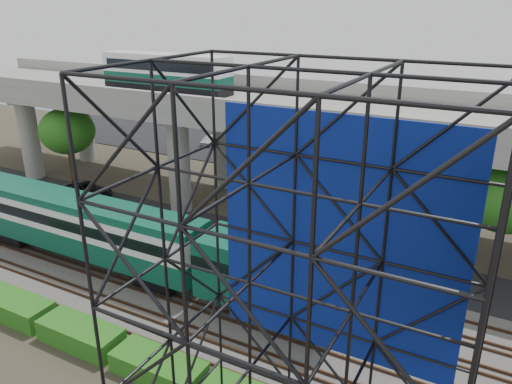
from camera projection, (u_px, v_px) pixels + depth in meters
The scene contains 13 objects.
ground at pixel (194, 322), 27.43m from camera, with size 140.00×140.00×0.00m, color #474233.
ballast_bed at pixel (214, 302), 29.04m from camera, with size 90.00×12.00×0.20m, color slate.
service_road at pixel (278, 245), 36.06m from camera, with size 90.00×5.00×0.08m, color black.
parking_lot at pixel (370, 160), 55.41m from camera, with size 90.00×18.00×0.08m, color black.
harbor_water at pixel (413, 122), 73.53m from camera, with size 140.00×40.00×0.03m, color slate.
rail_tracks at pixel (214, 300), 28.98m from camera, with size 90.00×9.52×0.16m.
commuter_train at pixel (103, 230), 31.71m from camera, with size 29.30×3.06×4.30m.
overpass at pixel (299, 118), 38.12m from camera, with size 80.00×12.00×12.40m.
scaffold_tower at pixel (297, 343), 14.02m from camera, with size 9.36×6.36×15.00m.
hedge_strip at pixel (159, 366), 23.25m from camera, with size 34.60×1.80×1.20m.
trees at pixel (258, 144), 40.83m from camera, with size 40.94×16.94×7.69m.
suv at pixel (87, 190), 44.53m from camera, with size 2.29×4.97×1.38m, color black.
parked_cars at pixel (370, 156), 54.90m from camera, with size 37.58×9.47×1.29m.
Camera 1 is at (13.93, -18.74, 16.43)m, focal length 35.00 mm.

